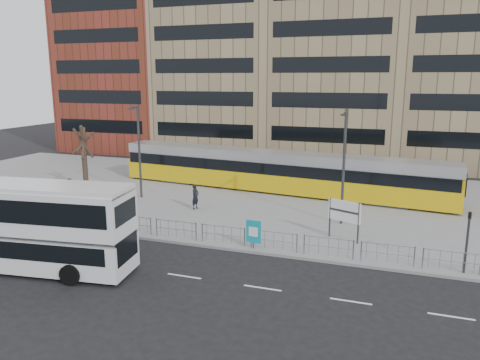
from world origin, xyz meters
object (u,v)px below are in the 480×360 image
(pedestrian, at_px, (195,197))
(lamp_post_east, at_px, (344,162))
(bare_tree, at_px, (82,124))
(ad_panel, at_px, (253,232))
(tram, at_px, (276,171))
(traffic_light_west, at_px, (71,196))
(station_sign, at_px, (344,213))
(traffic_light_east, at_px, (468,234))
(double_decker_bus, at_px, (23,223))
(lamp_post_west, at_px, (139,147))

(pedestrian, height_order, lamp_post_east, lamp_post_east)
(pedestrian, distance_m, lamp_post_east, 10.94)
(pedestrian, distance_m, bare_tree, 12.13)
(ad_panel, bearing_deg, tram, 103.11)
(traffic_light_west, bearing_deg, pedestrian, 35.46)
(station_sign, relative_size, lamp_post_east, 0.32)
(traffic_light_west, height_order, traffic_light_east, same)
(double_decker_bus, height_order, lamp_post_east, lamp_post_east)
(traffic_light_east, height_order, lamp_post_east, lamp_post_east)
(lamp_post_west, bearing_deg, traffic_light_west, -92.31)
(tram, bearing_deg, traffic_light_east, -39.03)
(lamp_post_east, height_order, bare_tree, bare_tree)
(bare_tree, bearing_deg, traffic_light_east, -16.01)
(lamp_post_west, xyz_separation_m, bare_tree, (-5.44, 0.31, 1.62))
(bare_tree, bearing_deg, traffic_light_west, -57.95)
(double_decker_bus, height_order, station_sign, double_decker_bus)
(station_sign, bearing_deg, bare_tree, -171.31)
(ad_panel, relative_size, traffic_light_east, 0.52)
(double_decker_bus, height_order, lamp_post_west, lamp_post_west)
(tram, bearing_deg, station_sign, -50.06)
(ad_panel, height_order, traffic_light_west, traffic_light_west)
(double_decker_bus, height_order, traffic_light_east, double_decker_bus)
(station_sign, bearing_deg, lamp_post_west, -174.46)
(pedestrian, distance_m, traffic_light_east, 18.27)
(ad_panel, relative_size, lamp_post_west, 0.22)
(station_sign, height_order, pedestrian, station_sign)
(tram, height_order, station_sign, tram)
(double_decker_bus, relative_size, traffic_light_east, 3.67)
(lamp_post_west, xyz_separation_m, lamp_post_east, (16.01, -1.77, 0.04))
(tram, relative_size, traffic_light_east, 9.27)
(tram, distance_m, traffic_light_east, 18.67)
(tram, height_order, pedestrian, tram)
(tram, distance_m, lamp_post_west, 11.36)
(ad_panel, xyz_separation_m, traffic_light_east, (10.76, 0.20, 1.02))
(double_decker_bus, xyz_separation_m, traffic_light_west, (-2.17, 6.25, -0.28))
(traffic_light_east, xyz_separation_m, lamp_post_west, (-22.73, 7.77, 2.07))
(pedestrian, bearing_deg, traffic_light_west, 149.56)
(double_decker_bus, height_order, bare_tree, bare_tree)
(tram, bearing_deg, ad_panel, -73.78)
(lamp_post_east, distance_m, bare_tree, 21.61)
(ad_panel, relative_size, bare_tree, 0.21)
(tram, distance_m, station_sign, 12.49)
(double_decker_bus, xyz_separation_m, pedestrian, (3.69, 12.45, -1.35))
(lamp_post_east, relative_size, bare_tree, 0.95)
(tram, distance_m, pedestrian, 8.33)
(pedestrian, relative_size, traffic_light_east, 0.59)
(ad_panel, xyz_separation_m, pedestrian, (-6.43, 6.30, -0.05))
(traffic_light_east, bearing_deg, pedestrian, 171.48)
(tram, distance_m, ad_panel, 13.73)
(station_sign, height_order, traffic_light_east, traffic_light_east)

